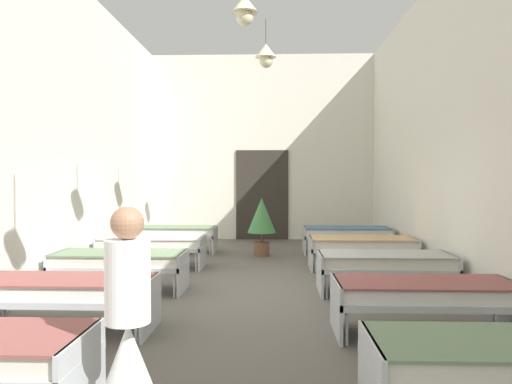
{
  "coord_description": "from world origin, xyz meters",
  "views": [
    {
      "loc": [
        0.34,
        -7.15,
        1.66
      ],
      "look_at": [
        0.0,
        1.81,
        1.4
      ],
      "focal_mm": 34.86,
      "sensor_mm": 36.0,
      "label": 1
    }
  ],
  "objects_px": {
    "bed_right_row_1": "(425,294)",
    "bed_right_row_4": "(347,233)",
    "bed_left_row_3": "(152,244)",
    "bed_right_row_2": "(385,263)",
    "bed_left_row_4": "(173,233)",
    "bed_right_row_3": "(362,245)",
    "potted_plant": "(262,219)",
    "bed_right_row_0": "(511,360)",
    "bed_left_row_2": "(120,261)",
    "bed_left_row_1": "(65,291)",
    "nurse_near_aisle": "(128,348)"
  },
  "relations": [
    {
      "from": "bed_right_row_0",
      "to": "nurse_near_aisle",
      "type": "xyz_separation_m",
      "value": [
        -2.55,
        -0.13,
        0.09
      ]
    },
    {
      "from": "bed_right_row_2",
      "to": "bed_left_row_4",
      "type": "relative_size",
      "value": 1.0
    },
    {
      "from": "bed_right_row_1",
      "to": "bed_left_row_4",
      "type": "bearing_deg",
      "value": 123.99
    },
    {
      "from": "bed_left_row_3",
      "to": "bed_left_row_4",
      "type": "relative_size",
      "value": 1.0
    },
    {
      "from": "bed_left_row_2",
      "to": "bed_left_row_3",
      "type": "distance_m",
      "value": 1.9
    },
    {
      "from": "bed_left_row_3",
      "to": "nurse_near_aisle",
      "type": "xyz_separation_m",
      "value": [
        1.29,
        -5.83,
        0.09
      ]
    },
    {
      "from": "bed_right_row_1",
      "to": "bed_right_row_3",
      "type": "distance_m",
      "value": 3.8
    },
    {
      "from": "bed_left_row_1",
      "to": "nurse_near_aisle",
      "type": "bearing_deg",
      "value": -57.52
    },
    {
      "from": "bed_right_row_0",
      "to": "bed_left_row_1",
      "type": "xyz_separation_m",
      "value": [
        -3.84,
        1.9,
        0.0
      ]
    },
    {
      "from": "bed_right_row_4",
      "to": "bed_left_row_3",
      "type": "bearing_deg",
      "value": -153.69
    },
    {
      "from": "bed_right_row_0",
      "to": "bed_left_row_3",
      "type": "height_order",
      "value": "same"
    },
    {
      "from": "bed_left_row_2",
      "to": "bed_right_row_3",
      "type": "xyz_separation_m",
      "value": [
        3.84,
        1.9,
        0.0
      ]
    },
    {
      "from": "bed_left_row_1",
      "to": "bed_right_row_4",
      "type": "distance_m",
      "value": 6.87
    },
    {
      "from": "bed_left_row_4",
      "to": "nurse_near_aisle",
      "type": "xyz_separation_m",
      "value": [
        1.29,
        -7.73,
        0.09
      ]
    },
    {
      "from": "bed_right_row_2",
      "to": "bed_left_row_4",
      "type": "bearing_deg",
      "value": 135.32
    },
    {
      "from": "bed_right_row_0",
      "to": "bed_left_row_1",
      "type": "relative_size",
      "value": 1.0
    },
    {
      "from": "bed_left_row_2",
      "to": "bed_right_row_1",
      "type": "bearing_deg",
      "value": -26.31
    },
    {
      "from": "bed_right_row_1",
      "to": "bed_left_row_3",
      "type": "distance_m",
      "value": 5.4
    },
    {
      "from": "bed_right_row_0",
      "to": "bed_left_row_3",
      "type": "xyz_separation_m",
      "value": [
        -3.84,
        5.7,
        0.0
      ]
    },
    {
      "from": "bed_left_row_2",
      "to": "bed_right_row_4",
      "type": "distance_m",
      "value": 5.4
    },
    {
      "from": "bed_right_row_0",
      "to": "bed_right_row_3",
      "type": "bearing_deg",
      "value": 90.0
    },
    {
      "from": "bed_left_row_4",
      "to": "bed_left_row_1",
      "type": "bearing_deg",
      "value": -90.0
    },
    {
      "from": "bed_right_row_2",
      "to": "nurse_near_aisle",
      "type": "relative_size",
      "value": 1.28
    },
    {
      "from": "bed_right_row_2",
      "to": "nurse_near_aisle",
      "type": "bearing_deg",
      "value": -123.0
    },
    {
      "from": "bed_right_row_0",
      "to": "bed_left_row_2",
      "type": "relative_size",
      "value": 1.0
    },
    {
      "from": "bed_left_row_1",
      "to": "bed_right_row_3",
      "type": "distance_m",
      "value": 5.4
    },
    {
      "from": "bed_right_row_3",
      "to": "bed_left_row_4",
      "type": "relative_size",
      "value": 1.0
    },
    {
      "from": "nurse_near_aisle",
      "to": "bed_right_row_2",
      "type": "bearing_deg",
      "value": -56.79
    },
    {
      "from": "bed_left_row_2",
      "to": "bed_right_row_4",
      "type": "xyz_separation_m",
      "value": [
        3.84,
        3.8,
        0.0
      ]
    },
    {
      "from": "bed_right_row_1",
      "to": "bed_left_row_1",
      "type": "bearing_deg",
      "value": 180.0
    },
    {
      "from": "bed_left_row_2",
      "to": "nurse_near_aisle",
      "type": "xyz_separation_m",
      "value": [
        1.29,
        -3.93,
        0.09
      ]
    },
    {
      "from": "bed_left_row_1",
      "to": "bed_right_row_1",
      "type": "height_order",
      "value": "same"
    },
    {
      "from": "bed_right_row_1",
      "to": "potted_plant",
      "type": "xyz_separation_m",
      "value": [
        -1.86,
        5.22,
        0.35
      ]
    },
    {
      "from": "bed_right_row_2",
      "to": "bed_right_row_3",
      "type": "xyz_separation_m",
      "value": [
        0.0,
        1.9,
        0.0
      ]
    },
    {
      "from": "nurse_near_aisle",
      "to": "bed_right_row_4",
      "type": "bearing_deg",
      "value": -42.06
    },
    {
      "from": "bed_right_row_1",
      "to": "bed_right_row_4",
      "type": "relative_size",
      "value": 1.0
    },
    {
      "from": "bed_right_row_4",
      "to": "nurse_near_aisle",
      "type": "height_order",
      "value": "nurse_near_aisle"
    },
    {
      "from": "bed_left_row_3",
      "to": "bed_left_row_2",
      "type": "bearing_deg",
      "value": -90.0
    },
    {
      "from": "bed_right_row_0",
      "to": "bed_left_row_2",
      "type": "height_order",
      "value": "same"
    },
    {
      "from": "bed_right_row_4",
      "to": "potted_plant",
      "type": "height_order",
      "value": "potted_plant"
    },
    {
      "from": "bed_right_row_4",
      "to": "potted_plant",
      "type": "distance_m",
      "value": 1.95
    },
    {
      "from": "bed_right_row_2",
      "to": "potted_plant",
      "type": "height_order",
      "value": "potted_plant"
    },
    {
      "from": "bed_right_row_2",
      "to": "bed_right_row_1",
      "type": "bearing_deg",
      "value": -90.0
    },
    {
      "from": "bed_right_row_0",
      "to": "potted_plant",
      "type": "bearing_deg",
      "value": 104.63
    },
    {
      "from": "bed_right_row_0",
      "to": "bed_left_row_4",
      "type": "relative_size",
      "value": 1.0
    },
    {
      "from": "bed_left_row_2",
      "to": "bed_right_row_3",
      "type": "distance_m",
      "value": 4.29
    },
    {
      "from": "bed_right_row_0",
      "to": "bed_left_row_4",
      "type": "height_order",
      "value": "same"
    },
    {
      "from": "bed_left_row_4",
      "to": "bed_right_row_4",
      "type": "bearing_deg",
      "value": 0.0
    },
    {
      "from": "bed_right_row_3",
      "to": "potted_plant",
      "type": "height_order",
      "value": "potted_plant"
    },
    {
      "from": "bed_right_row_0",
      "to": "bed_right_row_1",
      "type": "bearing_deg",
      "value": 90.0
    }
  ]
}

